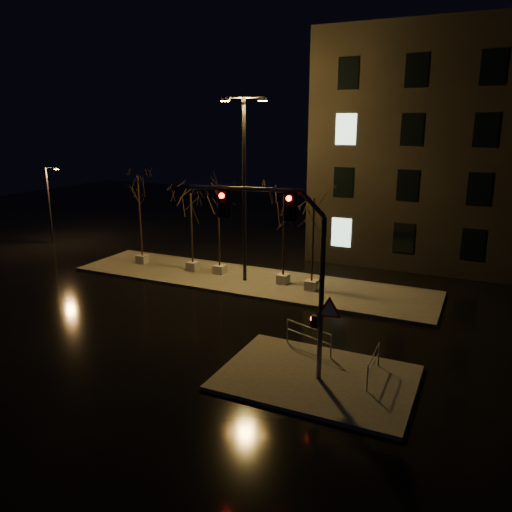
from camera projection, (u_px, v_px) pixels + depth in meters
The scene contains 13 objects.
ground at pixel (194, 315), 24.57m from camera, with size 90.00×90.00×0.00m, color black.
median at pixel (247, 280), 29.80m from camera, with size 22.00×5.00×0.15m, color #4F4C46.
sidewalk_corner at pixel (317, 378), 18.42m from camera, with size 7.00×5.00×0.15m, color #4F4C46.
tree_0 at pixel (139, 196), 32.04m from camera, with size 1.80×1.80×5.88m.
tree_1 at pixel (191, 211), 30.60m from camera, with size 1.80×1.80×5.00m.
tree_2 at pixel (219, 211), 29.85m from camera, with size 1.80×1.80×5.20m.
tree_3 at pixel (284, 215), 27.96m from camera, with size 1.80×1.80×5.30m.
tree_4 at pixel (314, 219), 26.84m from camera, with size 1.80×1.80×5.30m.
traffic_signal_mast at pixel (291, 256), 17.38m from camera, with size 5.60×0.95×6.90m.
streetlight_main at pixel (244, 178), 28.04m from camera, with size 2.57×0.98×10.42m.
streetlight_far at pixel (50, 202), 38.58m from camera, with size 1.15×0.48×5.95m.
guard_rail_a at pixel (308, 334), 20.40m from camera, with size 2.20×0.79×1.00m.
guard_rail_b at pixel (374, 362), 18.10m from camera, with size 0.08×2.10×1.00m.
Camera 1 is at (12.52, -19.51, 9.19)m, focal length 35.00 mm.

